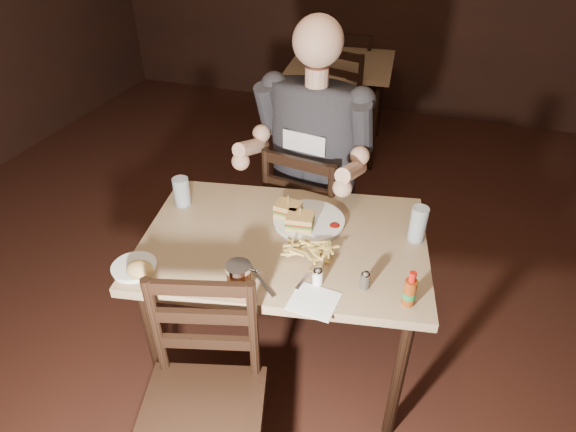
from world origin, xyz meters
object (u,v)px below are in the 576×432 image
(chair_far, at_px, (313,218))
(syrup_dispenser, at_px, (239,278))
(side_plate, at_px, (134,268))
(main_table, at_px, (284,255))
(hot_sauce, at_px, (410,288))
(glass_left, at_px, (182,192))
(bg_chair_near, at_px, (323,122))
(dinner_plate, at_px, (309,222))
(glass_right, at_px, (418,224))
(chair_near, at_px, (201,418))
(bg_chair_far, at_px, (354,78))
(diner, at_px, (311,132))
(bg_table, at_px, (342,72))

(chair_far, bearing_deg, syrup_dispenser, 97.62)
(syrup_dispenser, distance_m, side_plate, 0.43)
(main_table, bearing_deg, hot_sauce, -21.73)
(chair_far, bearing_deg, glass_left, 54.83)
(chair_far, xyz_separation_m, bg_chair_near, (-0.27, 1.20, 0.02))
(dinner_plate, xyz_separation_m, glass_right, (0.44, 0.03, 0.07))
(side_plate, bearing_deg, dinner_plate, 42.25)
(chair_near, xyz_separation_m, bg_chair_near, (-0.23, 2.45, 0.02))
(main_table, bearing_deg, bg_chair_far, 96.14)
(bg_chair_near, bearing_deg, bg_chair_far, 106.34)
(diner, height_order, dinner_plate, diner)
(main_table, distance_m, bg_table, 2.36)
(diner, xyz_separation_m, glass_left, (-0.47, -0.45, -0.16))
(side_plate, bearing_deg, diner, 64.62)
(diner, bearing_deg, bg_chair_far, 104.68)
(chair_far, bearing_deg, glass_right, 150.54)
(bg_table, bearing_deg, hot_sauce, -71.85)
(chair_near, bearing_deg, bg_chair_near, 79.66)
(bg_chair_near, xyz_separation_m, syrup_dispenser, (0.26, -2.12, 0.35))
(bg_chair_far, bearing_deg, hot_sauce, 109.65)
(bg_table, distance_m, bg_chair_near, 0.59)
(glass_left, xyz_separation_m, hot_sauce, (1.04, -0.30, 0.01))
(dinner_plate, distance_m, side_plate, 0.73)
(dinner_plate, xyz_separation_m, syrup_dispenser, (-0.12, -0.47, 0.05))
(bg_chair_far, height_order, side_plate, bg_chair_far)
(hot_sauce, distance_m, side_plate, 1.01)
(glass_left, bearing_deg, bg_table, 84.82)
(bg_chair_far, relative_size, glass_right, 5.83)
(main_table, relative_size, dinner_plate, 4.31)
(diner, bearing_deg, main_table, -76.48)
(chair_far, distance_m, bg_chair_near, 1.23)
(bg_table, xyz_separation_m, glass_left, (-0.20, -2.24, 0.16))
(main_table, distance_m, side_plate, 0.60)
(chair_far, bearing_deg, dinner_plate, 111.47)
(main_table, xyz_separation_m, glass_right, (0.51, 0.17, 0.16))
(dinner_plate, bearing_deg, bg_chair_far, 97.78)
(bg_chair_near, xyz_separation_m, hot_sauce, (0.84, -2.00, 0.36))
(bg_chair_near, bearing_deg, hot_sauce, -50.97)
(dinner_plate, height_order, hot_sauce, hot_sauce)
(main_table, xyz_separation_m, diner, (-0.05, 0.54, 0.31))
(chair_near, bearing_deg, syrup_dispenser, 70.05)
(hot_sauce, xyz_separation_m, side_plate, (-1.00, -0.15, -0.07))
(chair_far, relative_size, chair_near, 1.01)
(bg_chair_far, height_order, diner, diner)
(diner, relative_size, dinner_plate, 3.51)
(glass_left, height_order, hot_sauce, hot_sauce)
(bg_table, xyz_separation_m, bg_chair_far, (0.00, 0.55, -0.23))
(dinner_plate, relative_size, glass_left, 2.23)
(bg_chair_near, bearing_deg, bg_table, 106.34)
(chair_near, height_order, glass_left, chair_near)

